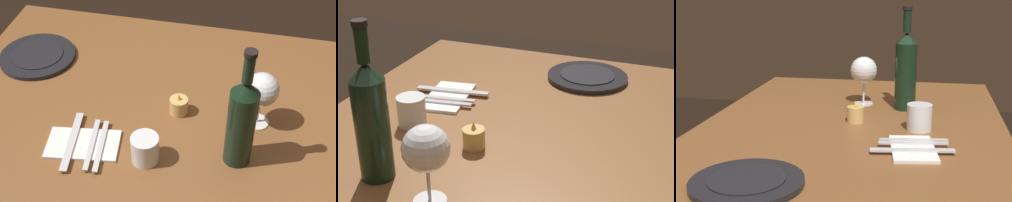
{
  "view_description": "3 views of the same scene",
  "coord_description": "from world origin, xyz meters",
  "views": [
    {
      "loc": [
        -0.21,
        0.98,
        1.67
      ],
      "look_at": [
        0.0,
        0.02,
        0.79
      ],
      "focal_mm": 51.11,
      "sensor_mm": 36.0,
      "label": 1
    },
    {
      "loc": [
        -0.93,
        -0.42,
        1.33
      ],
      "look_at": [
        0.0,
        -0.06,
        0.86
      ],
      "focal_mm": 53.16,
      "sensor_mm": 36.0,
      "label": 2
    },
    {
      "loc": [
        1.35,
        0.21,
        1.16
      ],
      "look_at": [
        0.04,
        -0.02,
        0.82
      ],
      "focal_mm": 51.31,
      "sensor_mm": 36.0,
      "label": 3
    }
  ],
  "objects": [
    {
      "name": "dining_table",
      "position": [
        0.0,
        0.0,
        0.65
      ],
      "size": [
        1.3,
        0.9,
        0.74
      ],
      "color": "brown",
      "rests_on": "ground"
    },
    {
      "name": "wine_glass_left",
      "position": [
        -0.25,
        -0.0,
        0.86
      ],
      "size": [
        0.09,
        0.09,
        0.17
      ],
      "color": "white",
      "rests_on": "dining_table"
    },
    {
      "name": "wine_bottle",
      "position": [
        -0.21,
        0.14,
        0.87
      ],
      "size": [
        0.07,
        0.07,
        0.34
      ],
      "color": "black",
      "rests_on": "dining_table"
    },
    {
      "name": "water_tumbler",
      "position": [
        0.02,
        0.2,
        0.77
      ],
      "size": [
        0.07,
        0.07,
        0.08
      ],
      "color": "white",
      "rests_on": "dining_table"
    },
    {
      "name": "votive_candle",
      "position": [
        -0.03,
        0.01,
        0.76
      ],
      "size": [
        0.05,
        0.05,
        0.07
      ],
      "color": "#DBB266",
      "rests_on": "dining_table"
    },
    {
      "name": "dinner_plate",
      "position": [
        0.47,
        -0.15,
        0.75
      ],
      "size": [
        0.24,
        0.24,
        0.02
      ],
      "color": "black",
      "rests_on": "dining_table"
    },
    {
      "name": "folded_napkin",
      "position": [
        0.19,
        0.19,
        0.74
      ],
      "size": [
        0.2,
        0.14,
        0.01
      ],
      "color": "white",
      "rests_on": "dining_table"
    },
    {
      "name": "fork_inner",
      "position": [
        0.17,
        0.19,
        0.75
      ],
      "size": [
        0.04,
        0.18,
        0.0
      ],
      "color": "silver",
      "rests_on": "folded_napkin"
    },
    {
      "name": "fork_outer",
      "position": [
        0.14,
        0.19,
        0.75
      ],
      "size": [
        0.04,
        0.18,
        0.0
      ],
      "color": "silver",
      "rests_on": "folded_napkin"
    },
    {
      "name": "table_knife",
      "position": [
        0.22,
        0.19,
        0.75
      ],
      "size": [
        0.05,
        0.21,
        0.0
      ],
      "color": "silver",
      "rests_on": "folded_napkin"
    }
  ]
}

